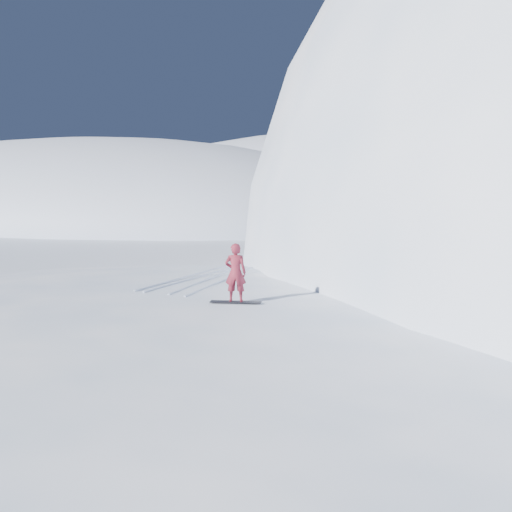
{
  "coord_description": "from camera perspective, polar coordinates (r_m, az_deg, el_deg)",
  "views": [
    {
      "loc": [
        10.63,
        -10.18,
        5.29
      ],
      "look_at": [
        2.62,
        2.82,
        3.5
      ],
      "focal_mm": 40.0,
      "sensor_mm": 36.0,
      "label": 1
    }
  ],
  "objects": [
    {
      "name": "ground",
      "position": [
        15.64,
        -14.1,
        -13.29
      ],
      "size": [
        400.0,
        400.0,
        0.0
      ],
      "primitive_type": "plane",
      "color": "white",
      "rests_on": "ground"
    },
    {
      "name": "near_ridge",
      "position": [
        17.16,
        -4.37,
        -11.29
      ],
      "size": [
        36.0,
        28.0,
        4.8
      ],
      "primitive_type": "ellipsoid",
      "color": "white",
      "rests_on": "ground"
    },
    {
      "name": "far_ridge_a",
      "position": [
        107.02,
        -17.33,
        3.55
      ],
      "size": [
        120.0,
        70.0,
        28.0
      ],
      "primitive_type": "ellipsoid",
      "color": "white",
      "rests_on": "ground"
    },
    {
      "name": "far_ridge_c",
      "position": [
        130.52,
        8.82,
        4.29
      ],
      "size": [
        140.0,
        90.0,
        36.0
      ],
      "primitive_type": "ellipsoid",
      "color": "white",
      "rests_on": "ground"
    },
    {
      "name": "wind_bumps",
      "position": [
        17.45,
        -10.34,
        -11.08
      ],
      "size": [
        16.0,
        14.4,
        1.0
      ],
      "color": "white",
      "rests_on": "ground"
    },
    {
      "name": "snowboard",
      "position": [
        14.72,
        -2.05,
        -4.6
      ],
      "size": [
        1.3,
        0.79,
        0.02
      ],
      "primitive_type": "cube",
      "rotation": [
        0.0,
        0.0,
        0.44
      ],
      "color": "black",
      "rests_on": "near_ridge"
    },
    {
      "name": "snowboarder",
      "position": [
        14.59,
        -2.06,
        -1.66
      ],
      "size": [
        0.65,
        0.56,
        1.51
      ],
      "primitive_type": "imported",
      "rotation": [
        0.0,
        0.0,
        3.58
      ],
      "color": "maroon",
      "rests_on": "snowboard"
    },
    {
      "name": "vapor_plume",
      "position": [
        77.35,
        -16.92,
        2.48
      ],
      "size": [
        9.33,
        7.47,
        6.53
      ],
      "primitive_type": "ellipsoid",
      "color": "white",
      "rests_on": "ground"
    },
    {
      "name": "board_tracks",
      "position": [
        18.78,
        -5.19,
        -2.13
      ],
      "size": [
        2.66,
        5.96,
        0.04
      ],
      "color": "silver",
      "rests_on": "ground"
    }
  ]
}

